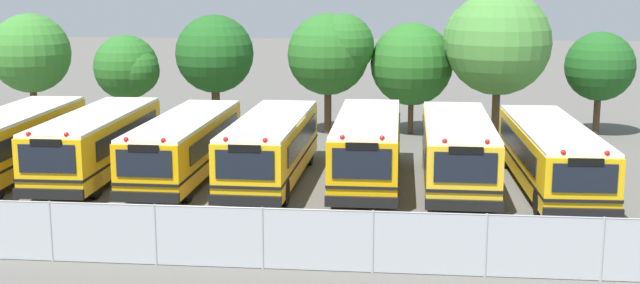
% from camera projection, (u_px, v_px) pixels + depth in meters
% --- Properties ---
extents(ground_plane, '(160.00, 160.00, 0.00)m').
position_uv_depth(ground_plane, '(274.00, 181.00, 32.72)').
color(ground_plane, '#595651').
extents(school_bus_0, '(2.81, 10.57, 2.66)m').
position_uv_depth(school_bus_0, '(10.00, 141.00, 33.38)').
color(school_bus_0, '#EAA80C').
rests_on(school_bus_0, ground_plane).
extents(school_bus_1, '(2.66, 9.92, 2.68)m').
position_uv_depth(school_bus_1, '(97.00, 142.00, 33.22)').
color(school_bus_1, yellow).
rests_on(school_bus_1, ground_plane).
extents(school_bus_2, '(2.54, 10.25, 2.57)m').
position_uv_depth(school_bus_2, '(185.00, 145.00, 32.96)').
color(school_bus_2, '#EAA80C').
rests_on(school_bus_2, ground_plane).
extents(school_bus_3, '(2.64, 10.01, 2.66)m').
position_uv_depth(school_bus_3, '(271.00, 146.00, 32.37)').
color(school_bus_3, yellow).
rests_on(school_bus_3, ground_plane).
extents(school_bus_4, '(2.52, 9.69, 2.76)m').
position_uv_depth(school_bus_4, '(367.00, 147.00, 32.08)').
color(school_bus_4, '#EAA80C').
rests_on(school_bus_4, ground_plane).
extents(school_bus_5, '(2.60, 9.63, 2.72)m').
position_uv_depth(school_bus_5, '(457.00, 150.00, 31.64)').
color(school_bus_5, yellow).
rests_on(school_bus_5, ground_plane).
extents(school_bus_6, '(2.81, 10.86, 2.55)m').
position_uv_depth(school_bus_6, '(551.00, 154.00, 31.24)').
color(school_bus_6, yellow).
rests_on(school_bus_6, ground_plane).
extents(tree_0, '(4.15, 4.15, 6.10)m').
position_uv_depth(tree_0, '(32.00, 52.00, 43.34)').
color(tree_0, '#4C3823').
rests_on(tree_0, ground_plane).
extents(tree_1, '(3.47, 3.33, 5.03)m').
position_uv_depth(tree_1, '(129.00, 68.00, 42.69)').
color(tree_1, '#4C3823').
rests_on(tree_1, ground_plane).
extents(tree_2, '(4.03, 4.03, 6.07)m').
position_uv_depth(tree_2, '(215.00, 54.00, 42.63)').
color(tree_2, '#4C3823').
rests_on(tree_2, ground_plane).
extents(tree_3, '(4.42, 4.14, 6.16)m').
position_uv_depth(tree_3, '(332.00, 52.00, 41.95)').
color(tree_3, '#4C3823').
rests_on(tree_3, ground_plane).
extents(tree_4, '(4.20, 4.20, 5.68)m').
position_uv_depth(tree_4, '(413.00, 64.00, 42.12)').
color(tree_4, '#4C3823').
rests_on(tree_4, ground_plane).
extents(tree_5, '(5.17, 5.06, 7.36)m').
position_uv_depth(tree_5, '(494.00, 42.00, 39.95)').
color(tree_5, '#4C3823').
rests_on(tree_5, ground_plane).
extents(tree_6, '(3.50, 3.50, 5.25)m').
position_uv_depth(tree_6, '(601.00, 66.00, 41.92)').
color(tree_6, '#4C3823').
rests_on(tree_6, ground_plane).
extents(chainlink_fence, '(27.09, 0.07, 1.75)m').
position_uv_depth(chainlink_fence, '(209.00, 235.00, 22.74)').
color(chainlink_fence, '#9EA0A3').
rests_on(chainlink_fence, ground_plane).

